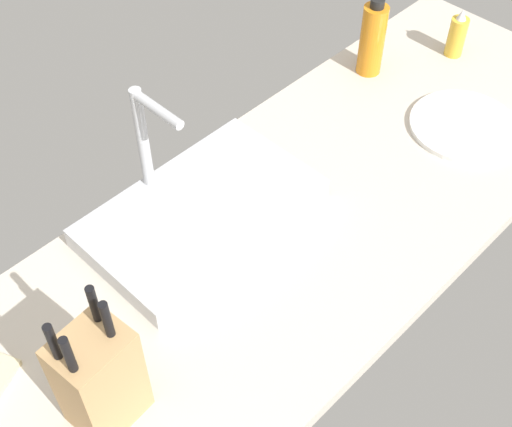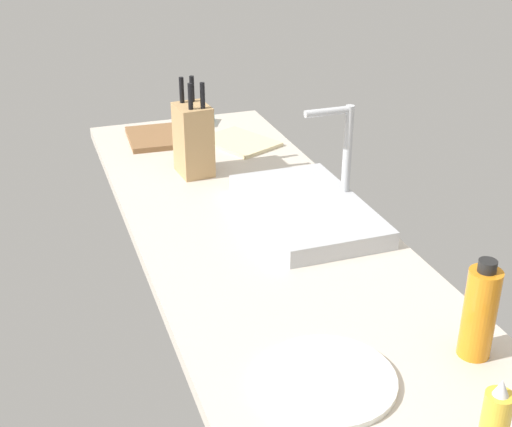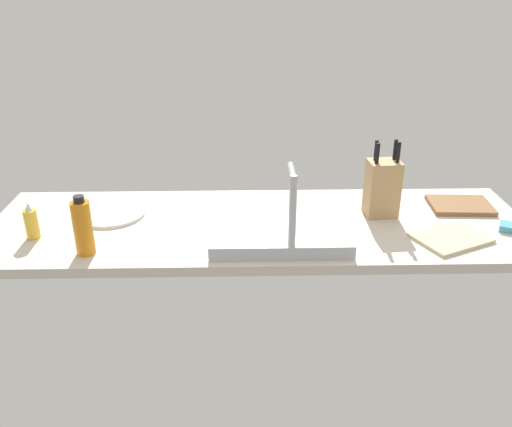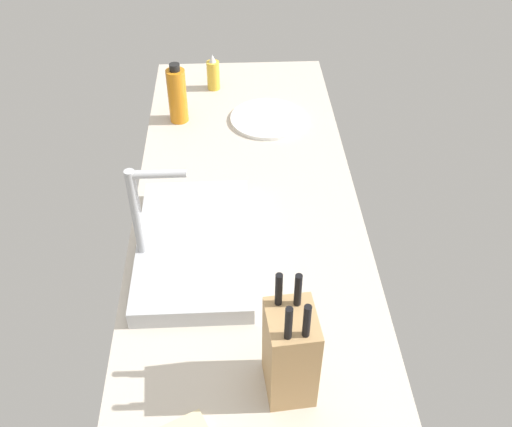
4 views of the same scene
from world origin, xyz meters
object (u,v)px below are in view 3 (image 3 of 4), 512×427
(cutting_board, at_px, (460,205))
(dish_towel, at_px, (451,238))
(sink_basin, at_px, (280,234))
(soap_bottle, at_px, (31,223))
(knife_block, at_px, (382,188))
(dinner_plate, at_px, (111,213))
(water_bottle, at_px, (83,227))
(faucet, at_px, (292,210))

(cutting_board, height_order, dish_towel, cutting_board)
(sink_basin, relative_size, cutting_board, 2.03)
(sink_basin, relative_size, soap_bottle, 3.57)
(knife_block, xyz_separation_m, dinner_plate, (1.02, -0.02, -0.10))
(soap_bottle, relative_size, dinner_plate, 0.52)
(soap_bottle, bearing_deg, cutting_board, -172.11)
(knife_block, xyz_separation_m, water_bottle, (1.04, 0.28, -0.02))
(sink_basin, distance_m, faucet, 0.18)
(faucet, xyz_separation_m, water_bottle, (0.67, -0.04, -0.07))
(sink_basin, xyz_separation_m, dish_towel, (-0.60, 0.01, -0.02))
(dish_towel, bearing_deg, faucet, 10.51)
(soap_bottle, relative_size, dish_towel, 0.55)
(faucet, height_order, cutting_board, faucet)
(faucet, height_order, soap_bottle, faucet)
(cutting_board, distance_m, dinner_plate, 1.35)
(knife_block, xyz_separation_m, cutting_board, (-0.33, -0.06, -0.10))
(cutting_board, distance_m, dish_towel, 0.30)
(sink_basin, relative_size, dish_towel, 1.98)
(faucet, relative_size, dish_towel, 1.20)
(soap_bottle, bearing_deg, dish_towel, 178.11)
(faucet, xyz_separation_m, cutting_board, (-0.70, -0.37, -0.16))
(knife_block, relative_size, dinner_plate, 1.14)
(sink_basin, distance_m, soap_bottle, 0.86)
(water_bottle, bearing_deg, dish_towel, -176.92)
(sink_basin, xyz_separation_m, cutting_board, (-0.73, -0.26, -0.01))
(sink_basin, xyz_separation_m, knife_block, (-0.40, -0.20, 0.09))
(faucet, bearing_deg, sink_basin, -75.42)
(cutting_board, xyz_separation_m, water_bottle, (1.37, 0.33, 0.09))
(cutting_board, xyz_separation_m, dish_towel, (0.13, 0.27, -0.00))
(water_bottle, bearing_deg, knife_block, -165.10)
(sink_basin, height_order, dinner_plate, sink_basin)
(knife_block, xyz_separation_m, soap_bottle, (1.25, 0.16, -0.05))
(dinner_plate, bearing_deg, sink_basin, 160.16)
(cutting_board, xyz_separation_m, dinner_plate, (1.35, 0.03, -0.00))
(soap_bottle, height_order, dinner_plate, soap_bottle)
(knife_block, distance_m, soap_bottle, 1.26)
(water_bottle, xyz_separation_m, dinner_plate, (-0.02, -0.30, -0.09))
(knife_block, relative_size, soap_bottle, 2.19)
(water_bottle, relative_size, dish_towel, 0.85)
(faucet, bearing_deg, dinner_plate, -27.19)
(dinner_plate, relative_size, dish_towel, 1.06)
(cutting_board, relative_size, soap_bottle, 1.76)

